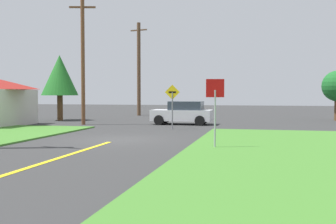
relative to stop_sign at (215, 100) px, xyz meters
name	(u,v)px	position (x,y,z in m)	size (l,w,h in m)	color
ground_plane	(117,140)	(-4.77, 2.18, -1.88)	(120.00, 120.00, 0.00)	#323232
lane_stripe_center	(15,172)	(-4.77, -5.82, -1.87)	(0.20, 14.00, 0.01)	yellow
stop_sign	(215,100)	(0.00, 0.00, 0.00)	(0.69, 0.20, 2.69)	#9EA0A8
car_approaching_junction	(183,113)	(-3.60, 12.23, -1.07)	(4.16, 2.18, 1.62)	silver
utility_pole_mid	(83,59)	(-10.29, 10.40, 2.67)	(1.78, 0.55, 8.79)	brown
utility_pole_far	(139,68)	(-10.13, 22.92, 2.80)	(1.78, 0.52, 9.18)	brown
direction_sign	(172,102)	(-3.50, 8.30, -0.20)	(0.90, 0.11, 2.69)	slate
oak_tree_left	(60,76)	(-14.14, 14.29, 1.74)	(2.96, 2.96, 5.28)	brown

